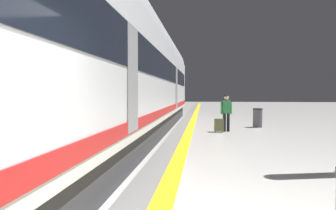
# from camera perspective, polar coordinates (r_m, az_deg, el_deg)

# --- Properties ---
(safety_line_strip) EXTENTS (0.36, 80.00, 0.01)m
(safety_line_strip) POSITION_cam_1_polar(r_m,az_deg,el_deg) (12.49, 3.25, -5.45)
(safety_line_strip) COLOR yellow
(safety_line_strip) RESTS_ON ground
(tactile_edge_band) EXTENTS (0.70, 80.00, 0.01)m
(tactile_edge_band) POSITION_cam_1_polar(r_m,az_deg,el_deg) (12.52, 1.55, -5.44)
(tactile_edge_band) COLOR slate
(tactile_edge_band) RESTS_ON ground
(high_speed_train) EXTENTS (2.94, 30.25, 4.97)m
(high_speed_train) POSITION_cam_1_polar(r_m,az_deg,el_deg) (11.27, -8.37, 6.44)
(high_speed_train) COLOR #38383D
(high_speed_train) RESTS_ON ground
(passenger_near) EXTENTS (0.48, 0.24, 1.56)m
(passenger_near) POSITION_cam_1_polar(r_m,az_deg,el_deg) (14.35, 9.93, -0.88)
(passenger_near) COLOR black
(passenger_near) RESTS_ON ground
(suitcase_near) EXTENTS (0.39, 0.26, 0.57)m
(suitcase_near) POSITION_cam_1_polar(r_m,az_deg,el_deg) (14.08, 8.69, -3.36)
(suitcase_near) COLOR #596038
(suitcase_near) RESTS_ON ground
(waste_bin) EXTENTS (0.46, 0.46, 0.91)m
(waste_bin) POSITION_cam_1_polar(r_m,az_deg,el_deg) (16.46, 15.04, -2.11)
(waste_bin) COLOR #4C4C51
(waste_bin) RESTS_ON ground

